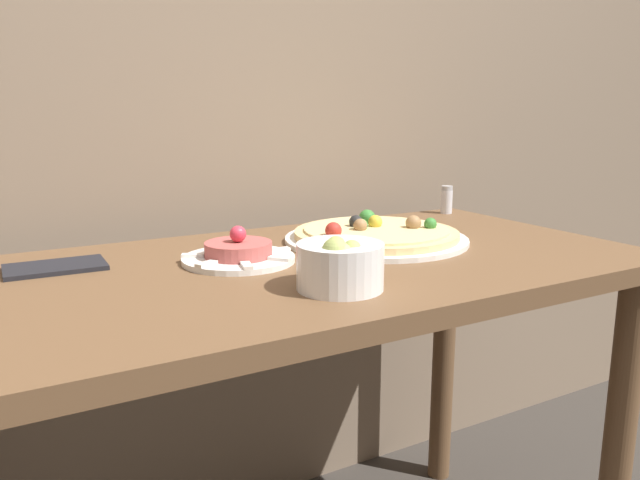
{
  "coord_description": "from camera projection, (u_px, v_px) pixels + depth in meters",
  "views": [
    {
      "loc": [
        -0.5,
        -0.63,
        1.03
      ],
      "look_at": [
        0.04,
        0.31,
        0.8
      ],
      "focal_mm": 35.0,
      "sensor_mm": 36.0,
      "label": 1
    }
  ],
  "objects": [
    {
      "name": "small_bowl",
      "position": [
        340.0,
        265.0,
        0.94
      ],
      "size": [
        0.13,
        0.13,
        0.09
      ],
      "color": "white",
      "rests_on": "dining_table"
    },
    {
      "name": "tartare_plate",
      "position": [
        239.0,
        254.0,
        1.12
      ],
      "size": [
        0.2,
        0.2,
        0.07
      ],
      "color": "white",
      "rests_on": "dining_table"
    },
    {
      "name": "napkin",
      "position": [
        55.0,
        267.0,
        1.07
      ],
      "size": [
        0.17,
        0.1,
        0.01
      ],
      "color": "black",
      "rests_on": "dining_table"
    },
    {
      "name": "pizza_plate",
      "position": [
        376.0,
        235.0,
        1.28
      ],
      "size": [
        0.38,
        0.38,
        0.06
      ],
      "color": "white",
      "rests_on": "dining_table"
    },
    {
      "name": "salt_shaker",
      "position": [
        447.0,
        200.0,
        1.62
      ],
      "size": [
        0.03,
        0.03,
        0.07
      ],
      "color": "silver",
      "rests_on": "dining_table"
    },
    {
      "name": "dining_table",
      "position": [
        298.0,
        323.0,
        1.14
      ],
      "size": [
        1.3,
        0.65,
        0.76
      ],
      "color": "brown",
      "rests_on": "ground_plane"
    }
  ]
}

